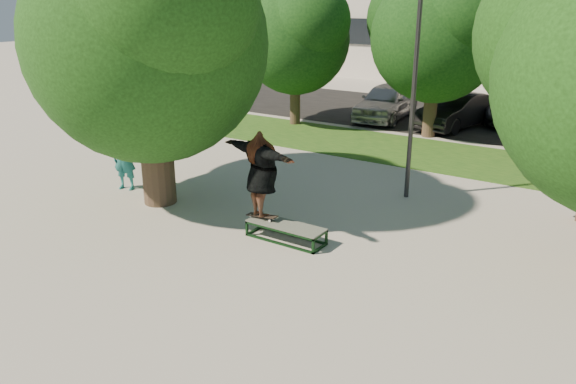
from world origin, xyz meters
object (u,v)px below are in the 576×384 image
Objects in this scene: tree_left at (147,27)px; grind_box at (286,232)px; lamppost at (415,79)px; car_silver_a at (386,101)px; bystander at (124,157)px; car_dark at (456,111)px; car_grey at (520,108)px.

tree_left is 5.96m from grind_box.
car_silver_a is (-4.72, 9.05, -2.37)m from lamppost.
tree_left is 3.79m from bystander.
car_silver_a is (-3.62, 13.24, 0.59)m from grind_box.
car_dark is (-1.63, 9.03, -2.44)m from lamppost.
lamppost is 11.77m from car_grey.
grind_box is 15.76m from car_grey.
bystander is 0.41× the size of car_silver_a.
car_dark reaches higher than car_grey.
car_grey is (1.96, 2.47, -0.06)m from car_dark.
car_grey is at bearing 69.92° from tree_left.
tree_left is 13.95m from car_dark.
lamppost is at bearing 11.96° from bystander.
bystander is (-6.78, -3.75, -2.22)m from lamppost.
car_grey is (5.63, 15.41, -3.78)m from tree_left.
grind_box is 0.42× the size of car_dark.
bystander reaches higher than car_grey.
bystander is 0.44× the size of car_dark.
lamppost is 1.42× the size of car_dark.
lamppost is 1.31× the size of car_grey.
bystander reaches higher than car_dark.
lamppost reaches higher than car_silver_a.
tree_left is at bearing -143.58° from lamppost.
bystander reaches higher than grind_box.
tree_left is 1.55× the size of car_silver_a.
grind_box is 0.96× the size of bystander.
lamppost reaches higher than car_dark.
car_dark reaches higher than grind_box.
car_silver_a is at bearing 87.48° from tree_left.
bystander is 16.83m from car_grey.
car_silver_a is at bearing 105.30° from grind_box.
lamppost reaches higher than car_grey.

